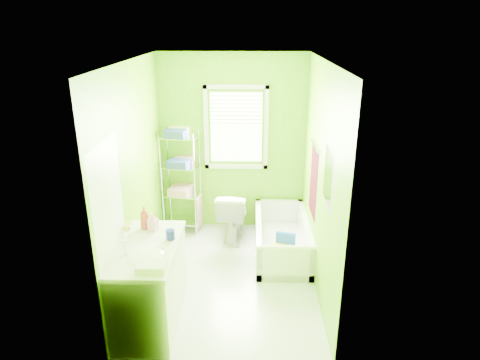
{
  "coord_description": "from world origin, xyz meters",
  "views": [
    {
      "loc": [
        0.27,
        -4.55,
        3.0
      ],
      "look_at": [
        0.14,
        0.25,
        1.19
      ],
      "focal_mm": 32.0,
      "sensor_mm": 36.0,
      "label": 1
    }
  ],
  "objects_px": {
    "bathtub": "(282,242)",
    "wire_shelf_unit": "(182,170)",
    "toilet": "(233,215)",
    "vanity": "(150,282)"
  },
  "relations": [
    {
      "from": "wire_shelf_unit",
      "to": "toilet",
      "type": "bearing_deg",
      "value": -18.91
    },
    {
      "from": "bathtub",
      "to": "toilet",
      "type": "xyz_separation_m",
      "value": [
        -0.68,
        0.4,
        0.21
      ]
    },
    {
      "from": "bathtub",
      "to": "wire_shelf_unit",
      "type": "xyz_separation_m",
      "value": [
        -1.44,
        0.66,
        0.8
      ]
    },
    {
      "from": "bathtub",
      "to": "vanity",
      "type": "xyz_separation_m",
      "value": [
        -1.46,
        -1.45,
        0.31
      ]
    },
    {
      "from": "bathtub",
      "to": "wire_shelf_unit",
      "type": "distance_m",
      "value": 1.77
    },
    {
      "from": "vanity",
      "to": "wire_shelf_unit",
      "type": "relative_size",
      "value": 0.75
    },
    {
      "from": "toilet",
      "to": "wire_shelf_unit",
      "type": "height_order",
      "value": "wire_shelf_unit"
    },
    {
      "from": "bathtub",
      "to": "vanity",
      "type": "bearing_deg",
      "value": -135.13
    },
    {
      "from": "bathtub",
      "to": "vanity",
      "type": "distance_m",
      "value": 2.08
    },
    {
      "from": "bathtub",
      "to": "toilet",
      "type": "relative_size",
      "value": 2.05
    }
  ]
}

